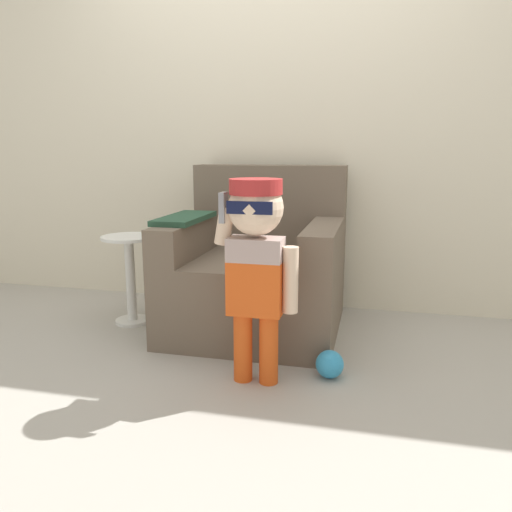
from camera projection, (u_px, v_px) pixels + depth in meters
ground_plane at (250, 333)px, 2.88m from camera, size 10.00×10.00×0.00m
wall_back at (274, 109)px, 3.22m from camera, size 10.00×0.05×2.60m
armchair at (258, 271)px, 2.94m from camera, size 0.97×0.95×0.95m
person_child at (256, 250)px, 2.16m from camera, size 0.38×0.28×0.92m
side_table at (130, 271)px, 3.00m from camera, size 0.32×0.32×0.54m
toy_ball at (330, 364)px, 2.31m from camera, size 0.13×0.13×0.13m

